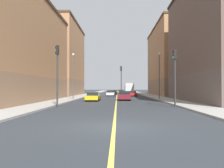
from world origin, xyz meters
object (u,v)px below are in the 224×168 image
Objects in this scene: building_right_corner at (9,50)px; traffic_light_median_far at (121,77)px; car_maroon at (125,96)px; car_black at (114,92)px; car_yellow at (93,97)px; car_orange at (121,92)px; traffic_light_left_near at (175,70)px; building_right_midblock at (58,60)px; building_left_near at (224,41)px; box_truck at (129,89)px; car_white at (111,93)px; car_red at (132,94)px; street_lamp_right_near at (73,71)px; street_lamp_left_near at (159,71)px; building_left_mid at (174,61)px; traffic_light_right_near at (57,67)px.

traffic_light_median_far is (15.25, 14.59, -3.06)m from building_right_corner.
car_black is at bearing 94.59° from car_maroon.
car_yellow reaches higher than car_orange.
traffic_light_left_near is 22.99m from traffic_light_median_far.
building_right_midblock reaches higher than car_orange.
car_yellow is at bearing -159.85° from car_maroon.
building_left_near reaches higher than box_truck.
building_right_midblock is 15.31m from car_white.
traffic_light_left_near is 1.30× the size of car_red.
car_red is (10.28, 16.07, -3.89)m from street_lamp_right_near.
car_yellow is at bearing -95.97° from car_orange.
traffic_light_left_near is 1.32× the size of car_white.
street_lamp_right_near reaches higher than traffic_light_median_far.
box_truck is (4.39, 4.04, 1.04)m from car_black.
building_right_midblock is 2.96× the size of street_lamp_right_near.
car_orange is at bearing 97.67° from street_lamp_left_near.
building_left_mid is 28.83m from building_right_midblock.
traffic_light_median_far is at bearing 43.74° from building_right_corner.
building_right_midblock is 5.12× the size of car_maroon.
building_right_midblock reaches higher than traffic_light_left_near.
building_right_corner is 12.02m from traffic_light_right_near.
street_lamp_right_near is at bearing -134.02° from building_left_mid.
street_lamp_left_near is at bearing -41.87° from building_right_midblock.
car_orange is 0.60× the size of box_truck.
building_left_mid reaches higher than box_truck.
car_orange is at bearing 54.73° from building_right_midblock.
car_yellow is at bearing 172.29° from building_left_near.
car_yellow is at bearing 15.44° from building_right_corner.
traffic_light_median_far is at bearing 69.80° from car_yellow.
traffic_light_right_near is at bearing -106.59° from traffic_light_median_far.
traffic_light_median_far is 8.25m from car_red.
car_yellow is 20.67m from car_white.
building_left_near is at bearing -62.63° from car_red.
box_truck is (2.61, 20.84, -2.28)m from traffic_light_median_far.
traffic_light_left_near is at bearing -80.35° from car_black.
building_right_corner is at bearing 137.41° from traffic_light_right_near.
building_right_midblock is 3.13× the size of box_truck.
street_lamp_left_near is at bearing -109.65° from building_left_mid.
building_left_mid reaches higher than car_black.
traffic_light_right_near is 0.83× the size of street_lamp_left_near.
building_left_mid is 5.43× the size of car_black.
traffic_light_left_near is at bearing -58.68° from building_right_midblock.
box_truck is at bearing -79.40° from car_orange.
building_left_mid is 0.97× the size of building_right_corner.
car_black is 6.06m from box_truck.
building_left_mid reaches higher than traffic_light_right_near.
traffic_light_median_far reaches higher than car_maroon.
car_white is (-15.81, -3.87, -7.88)m from building_left_mid.
box_truck is at bearing 107.36° from building_left_near.
street_lamp_left_near is (-7.57, 5.65, -3.61)m from building_left_near.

